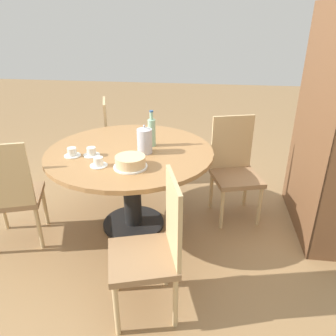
# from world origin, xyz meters

# --- Properties ---
(ground_plane) EXTENTS (14.00, 14.00, 0.00)m
(ground_plane) POSITION_xyz_m (0.00, 0.00, 0.00)
(ground_plane) COLOR #937047
(dining_table) EXTENTS (1.42, 1.42, 0.76)m
(dining_table) POSITION_xyz_m (0.00, 0.00, 0.60)
(dining_table) COLOR black
(dining_table) RESTS_ON ground_plane
(chair_a) EXTENTS (0.54, 0.54, 0.96)m
(chair_a) POSITION_xyz_m (0.39, -0.90, 0.49)
(chair_a) COLOR tan
(chair_a) RESTS_ON ground_plane
(chair_b) EXTENTS (0.52, 0.52, 0.96)m
(chair_b) POSITION_xyz_m (0.91, 0.35, 0.49)
(chair_b) COLOR tan
(chair_b) RESTS_ON ground_plane
(chair_c) EXTENTS (0.52, 0.52, 0.96)m
(chair_c) POSITION_xyz_m (-0.34, 0.92, 0.49)
(chair_c) COLOR tan
(chair_c) RESTS_ON ground_plane
(chair_d) EXTENTS (0.53, 0.53, 0.96)m
(chair_d) POSITION_xyz_m (-0.91, -0.37, 0.49)
(chair_d) COLOR tan
(chair_d) RESTS_ON ground_plane
(bookshelf) EXTENTS (1.06, 0.28, 1.91)m
(bookshelf) POSITION_xyz_m (-0.23, 1.62, 0.92)
(bookshelf) COLOR brown
(bookshelf) RESTS_ON ground_plane
(coffee_pot) EXTENTS (0.12, 0.12, 0.24)m
(coffee_pot) POSITION_xyz_m (0.04, 0.14, 0.87)
(coffee_pot) COLOR silver
(coffee_pot) RESTS_ON dining_table
(water_bottle) EXTENTS (0.07, 0.07, 0.32)m
(water_bottle) POSITION_xyz_m (-0.13, 0.17, 0.89)
(water_bottle) COLOR #99C6A3
(water_bottle) RESTS_ON dining_table
(cake_main) EXTENTS (0.26, 0.26, 0.09)m
(cake_main) POSITION_xyz_m (0.34, 0.09, 0.80)
(cake_main) COLOR white
(cake_main) RESTS_ON dining_table
(cup_a) EXTENTS (0.13, 0.13, 0.07)m
(cup_a) POSITION_xyz_m (0.18, -0.43, 0.79)
(cup_a) COLOR silver
(cup_a) RESTS_ON dining_table
(cup_b) EXTENTS (0.13, 0.13, 0.07)m
(cup_b) POSITION_xyz_m (0.34, -0.16, 0.79)
(cup_b) COLOR silver
(cup_b) RESTS_ON dining_table
(cup_c) EXTENTS (0.13, 0.13, 0.07)m
(cup_c) POSITION_xyz_m (0.16, -0.28, 0.79)
(cup_c) COLOR silver
(cup_c) RESTS_ON dining_table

